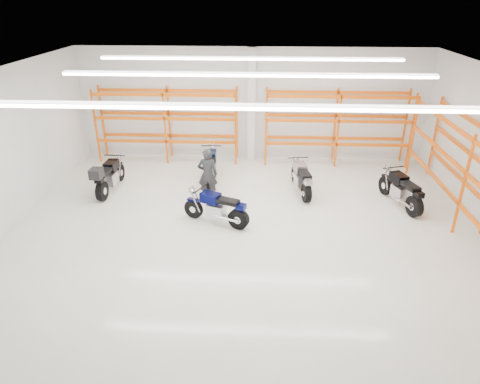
# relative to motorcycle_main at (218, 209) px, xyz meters

# --- Properties ---
(ground) EXTENTS (14.00, 14.00, 0.00)m
(ground) POSITION_rel_motorcycle_main_xyz_m (0.82, -0.17, -0.50)
(ground) COLOR beige
(ground) RESTS_ON ground
(room_shell) EXTENTS (14.02, 12.02, 4.51)m
(room_shell) POSITION_rel_motorcycle_main_xyz_m (0.82, -0.14, 2.78)
(room_shell) COLOR silver
(room_shell) RESTS_ON ground
(motorcycle_main) EXTENTS (2.07, 1.06, 1.07)m
(motorcycle_main) POSITION_rel_motorcycle_main_xyz_m (0.00, 0.00, 0.00)
(motorcycle_main) COLOR black
(motorcycle_main) RESTS_ON ground
(motorcycle_back_a) EXTENTS (0.76, 2.40, 1.23)m
(motorcycle_back_a) POSITION_rel_motorcycle_main_xyz_m (-4.04, 2.02, 0.09)
(motorcycle_back_a) COLOR black
(motorcycle_back_a) RESTS_ON ground
(motorcycle_back_b) EXTENTS (0.78, 2.35, 1.15)m
(motorcycle_back_b) POSITION_rel_motorcycle_main_xyz_m (-0.61, 3.26, 0.04)
(motorcycle_back_b) COLOR black
(motorcycle_back_b) RESTS_ON ground
(motorcycle_back_c) EXTENTS (0.76, 2.23, 1.10)m
(motorcycle_back_c) POSITION_rel_motorcycle_main_xyz_m (2.66, 2.33, 0.01)
(motorcycle_back_c) COLOR black
(motorcycle_back_c) RESTS_ON ground
(motorcycle_back_d) EXTENTS (0.98, 2.26, 1.14)m
(motorcycle_back_d) POSITION_rel_motorcycle_main_xyz_m (5.84, 1.48, 0.03)
(motorcycle_back_d) COLOR black
(motorcycle_back_d) RESTS_ON ground
(standing_man) EXTENTS (0.67, 0.45, 1.80)m
(standing_man) POSITION_rel_motorcycle_main_xyz_m (-0.52, 1.70, 0.40)
(standing_man) COLOR black
(standing_man) RESTS_ON ground
(structural_column) EXTENTS (0.32, 0.32, 4.50)m
(structural_column) POSITION_rel_motorcycle_main_xyz_m (0.82, 5.65, 1.75)
(structural_column) COLOR white
(structural_column) RESTS_ON ground
(pallet_racking_back_left) EXTENTS (5.67, 0.87, 3.00)m
(pallet_racking_back_left) POSITION_rel_motorcycle_main_xyz_m (-2.58, 5.31, 1.28)
(pallet_racking_back_left) COLOR #EF5713
(pallet_racking_back_left) RESTS_ON ground
(pallet_racking_back_right) EXTENTS (5.67, 0.87, 3.00)m
(pallet_racking_back_right) POSITION_rel_motorcycle_main_xyz_m (4.22, 5.31, 1.28)
(pallet_racking_back_right) COLOR #EF5713
(pallet_racking_back_right) RESTS_ON ground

